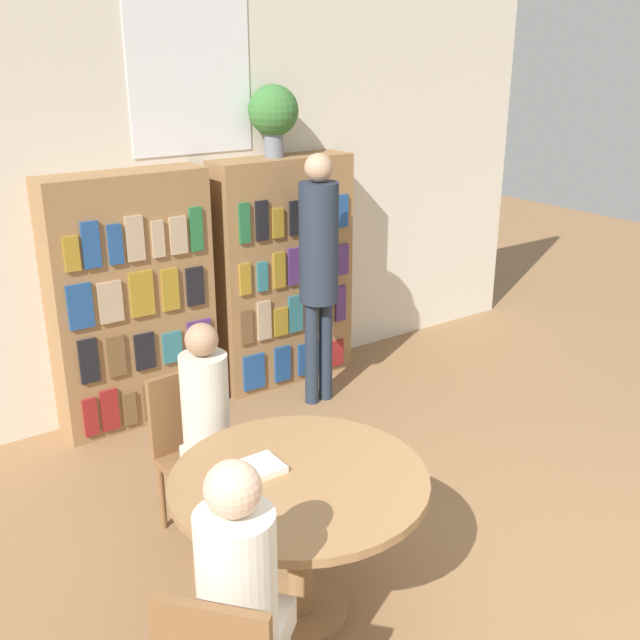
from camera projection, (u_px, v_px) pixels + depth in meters
wall_back at (195, 195)px, 5.33m from camera, size 6.40×0.07×3.00m
bookshelf_left at (133, 302)px, 5.07m from camera, size 1.10×0.34×1.75m
bookshelf_right at (283, 273)px, 5.73m from camera, size 1.10×0.34×1.75m
flower_vase at (273, 113)px, 5.30m from camera, size 0.36×0.36×0.51m
reading_table at (299, 502)px, 3.31m from camera, size 1.15×1.15×0.74m
chair_left_side at (195, 445)px, 4.01m from camera, size 0.43×0.43×0.89m
seated_reader_left at (211, 426)px, 3.81m from camera, size 0.27×0.37×1.23m
seated_reader_right at (242, 591)px, 2.60m from camera, size 0.42×0.42×1.26m
librarian_standing at (319, 256)px, 5.25m from camera, size 0.28×0.55×1.83m
open_book_on_table at (255, 469)px, 3.29m from camera, size 0.24×0.18×0.03m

